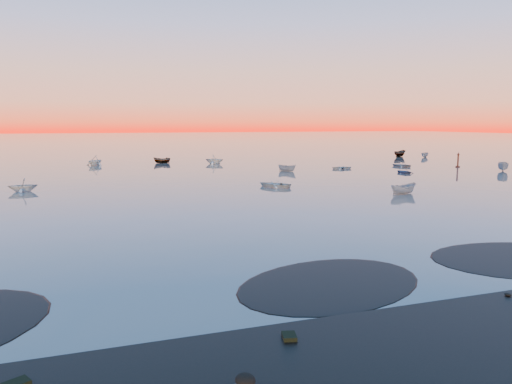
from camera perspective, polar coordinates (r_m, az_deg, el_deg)
name	(u,v)px	position (r m, az deg, el deg)	size (l,w,h in m)	color
ground	(169,157)	(123.09, -9.88, 3.98)	(600.00, 600.00, 0.00)	#665D55
mud_lobes	(495,277)	(29.99, 25.62, -8.76)	(140.00, 6.00, 0.07)	black
moored_fleet	(222,176)	(77.33, -3.93, 1.81)	(124.00, 58.00, 1.20)	white
boat_near_center	(403,194)	(60.47, 16.48, -0.22)	(3.58, 1.51, 1.24)	gray
channel_marker	(458,161)	(100.41, 22.08, 3.29)	(0.80, 0.80, 2.84)	#41170E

